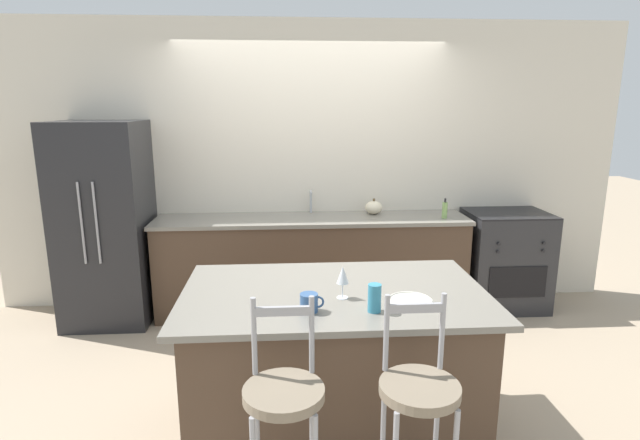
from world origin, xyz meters
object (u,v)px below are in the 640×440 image
at_px(wine_glass, 343,276).
at_px(soap_bottle, 445,210).
at_px(tumbler_cup, 375,298).
at_px(refrigerator, 106,224).
at_px(pumpkin_decoration, 374,208).
at_px(dinner_plate, 410,301).
at_px(oven_range, 504,260).
at_px(bar_stool_far, 418,416).
at_px(coffee_mug, 309,303).
at_px(bar_stool_near, 284,420).

height_order(wine_glass, soap_bottle, soap_bottle).
bearing_deg(tumbler_cup, refrigerator, 134.61).
bearing_deg(soap_bottle, refrigerator, 179.08).
bearing_deg(pumpkin_decoration, refrigerator, -176.00).
bearing_deg(wine_glass, dinner_plate, -13.22).
xyz_separation_m(oven_range, wine_glass, (-1.80, -1.93, 0.56)).
height_order(refrigerator, pumpkin_decoration, refrigerator).
bearing_deg(dinner_plate, tumbler_cup, -152.66).
bearing_deg(bar_stool_far, refrigerator, 130.12).
distance_m(dinner_plate, wine_glass, 0.38).
distance_m(dinner_plate, pumpkin_decoration, 2.15).
relative_size(dinner_plate, tumbler_cup, 1.65).
relative_size(oven_range, wine_glass, 5.17).
bearing_deg(pumpkin_decoration, bar_stool_far, -95.76).
xyz_separation_m(dinner_plate, wine_glass, (-0.36, 0.08, 0.12)).
bearing_deg(tumbler_cup, soap_bottle, 63.63).
bearing_deg(oven_range, refrigerator, -179.26).
xyz_separation_m(coffee_mug, pumpkin_decoration, (0.72, 2.22, 0.03)).
relative_size(tumbler_cup, soap_bottle, 0.79).
height_order(refrigerator, tumbler_cup, refrigerator).
bearing_deg(refrigerator, oven_range, 0.74).
xyz_separation_m(wine_glass, tumbler_cup, (0.14, -0.19, -0.06)).
relative_size(bar_stool_far, dinner_plate, 4.69).
bearing_deg(oven_range, coffee_mug, -133.39).
height_order(wine_glass, pumpkin_decoration, wine_glass).
relative_size(bar_stool_near, soap_bottle, 6.16).
xyz_separation_m(refrigerator, bar_stool_near, (1.59, -2.56, -0.27)).
bearing_deg(tumbler_cup, dinner_plate, 27.34).
bearing_deg(bar_stool_near, wine_glass, 64.54).
xyz_separation_m(bar_stool_near, pumpkin_decoration, (0.85, 2.73, 0.35)).
distance_m(refrigerator, soap_bottle, 3.06).
bearing_deg(coffee_mug, tumbler_cup, -4.47).
bearing_deg(oven_range, pumpkin_decoration, 174.46).
xyz_separation_m(dinner_plate, soap_bottle, (0.79, 1.92, 0.08)).
bearing_deg(oven_range, bar_stool_near, -129.10).
distance_m(coffee_mug, pumpkin_decoration, 2.34).
xyz_separation_m(bar_stool_near, soap_bottle, (1.47, 2.51, 0.36)).
xyz_separation_m(oven_range, coffee_mug, (-1.98, -2.10, 0.48)).
distance_m(bar_stool_near, bar_stool_far, 0.57).
distance_m(bar_stool_far, wine_glass, 0.83).
height_order(bar_stool_far, pumpkin_decoration, bar_stool_far).
distance_m(bar_stool_near, dinner_plate, 0.94).
height_order(oven_range, pumpkin_decoration, pumpkin_decoration).
distance_m(refrigerator, oven_range, 3.73).
height_order(refrigerator, bar_stool_near, refrigerator).
distance_m(oven_range, wine_glass, 2.70).
distance_m(refrigerator, tumbler_cup, 2.92).
relative_size(dinner_plate, pumpkin_decoration, 1.51).
distance_m(refrigerator, pumpkin_decoration, 2.44).
distance_m(wine_glass, coffee_mug, 0.27).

